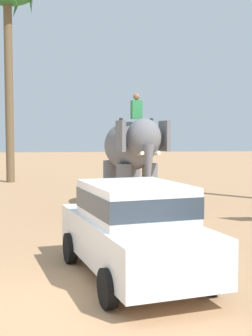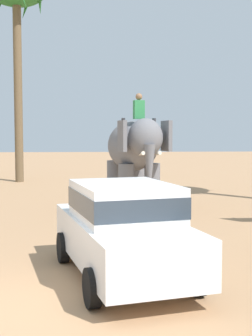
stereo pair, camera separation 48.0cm
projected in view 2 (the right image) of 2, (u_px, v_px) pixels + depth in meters
ground_plane at (55, 307)px, 6.83m from camera, size 120.00×120.00×0.00m
car_sedan_foreground at (123, 226)px, 8.16m from camera, size 2.58×4.38×1.70m
elephant_with_mahout at (134, 151)px, 15.69m from camera, size 2.13×3.99×3.88m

